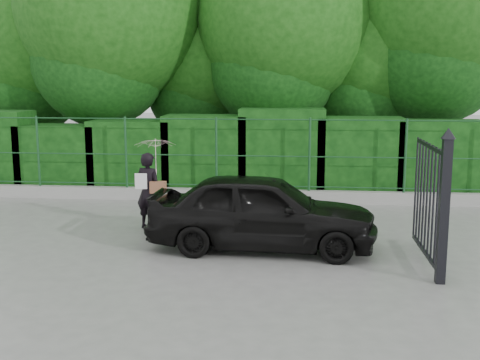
{
  "coord_description": "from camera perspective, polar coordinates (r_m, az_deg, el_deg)",
  "views": [
    {
      "loc": [
        2.44,
        -10.17,
        3.11
      ],
      "look_at": [
        1.31,
        1.3,
        1.1
      ],
      "focal_mm": 45.0,
      "sensor_mm": 36.0,
      "label": 1
    }
  ],
  "objects": [
    {
      "name": "car",
      "position": [
        10.85,
        2.13,
        -2.97
      ],
      "size": [
        4.17,
        1.84,
        1.4
      ],
      "primitive_type": "imported",
      "rotation": [
        0.0,
        0.0,
        1.52
      ],
      "color": "black",
      "rests_on": "ground"
    },
    {
      "name": "trees",
      "position": [
        18.02,
        1.53,
        14.68
      ],
      "size": [
        17.1,
        6.15,
        8.08
      ],
      "color": "black",
      "rests_on": "ground"
    },
    {
      "name": "woman",
      "position": [
        12.35,
        -8.27,
        0.92
      ],
      "size": [
        0.89,
        0.84,
        1.86
      ],
      "color": "black",
      "rests_on": "ground"
    },
    {
      "name": "hedge",
      "position": [
        15.99,
        -3.02,
        2.38
      ],
      "size": [
        14.2,
        1.2,
        2.27
      ],
      "color": "black",
      "rests_on": "ground"
    },
    {
      "name": "ground",
      "position": [
        10.91,
        -7.57,
        -6.75
      ],
      "size": [
        80.0,
        80.0,
        0.0
      ],
      "primitive_type": "plane",
      "color": "gray"
    },
    {
      "name": "kerb",
      "position": [
        15.17,
        -3.73,
        -1.39
      ],
      "size": [
        14.0,
        0.25,
        0.3
      ],
      "primitive_type": "cube",
      "color": "#9E9E99",
      "rests_on": "ground"
    },
    {
      "name": "fence",
      "position": [
        14.96,
        -2.94,
        2.54
      ],
      "size": [
        14.13,
        0.06,
        1.8
      ],
      "color": "#184522",
      "rests_on": "kerb"
    },
    {
      "name": "gate",
      "position": [
        9.88,
        18.17,
        -1.83
      ],
      "size": [
        0.22,
        2.33,
        2.36
      ],
      "color": "black",
      "rests_on": "ground"
    }
  ]
}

